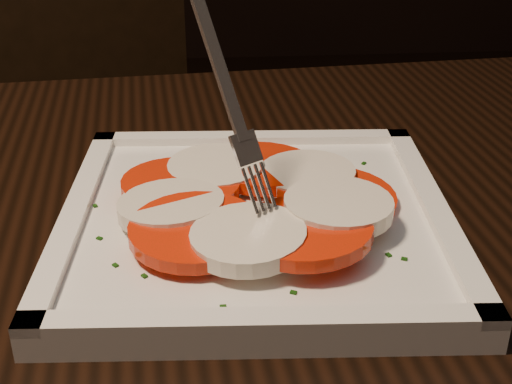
{
  "coord_description": "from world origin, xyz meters",
  "views": [
    {
      "loc": [
        -0.17,
        -0.27,
        0.99
      ],
      "look_at": [
        -0.14,
        0.13,
        0.78
      ],
      "focal_mm": 50.0,
      "sensor_mm": 36.0,
      "label": 1
    }
  ],
  "objects": [
    {
      "name": "chair",
      "position": [
        -0.36,
        0.83,
        0.53
      ],
      "size": [
        0.55,
        0.55,
        0.93
      ],
      "rotation": [
        0.0,
        0.0,
        0.4
      ],
      "color": "black",
      "rests_on": "ground"
    },
    {
      "name": "plate",
      "position": [
        -0.14,
        0.13,
        0.76
      ],
      "size": [
        0.26,
        0.26,
        0.01
      ],
      "primitive_type": "cube",
      "rotation": [
        0.0,
        0.0,
        -0.05
      ],
      "color": "white",
      "rests_on": "table"
    },
    {
      "name": "caprese_salad",
      "position": [
        -0.14,
        0.13,
        0.77
      ],
      "size": [
        0.2,
        0.19,
        0.02
      ],
      "color": "red",
      "rests_on": "plate"
    },
    {
      "name": "fork",
      "position": [
        -0.16,
        0.13,
        0.85
      ],
      "size": [
        0.07,
        0.08,
        0.14
      ],
      "primitive_type": null,
      "rotation": [
        0.0,
        0.0,
        0.6
      ],
      "color": "white",
      "rests_on": "caprese_salad"
    }
  ]
}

